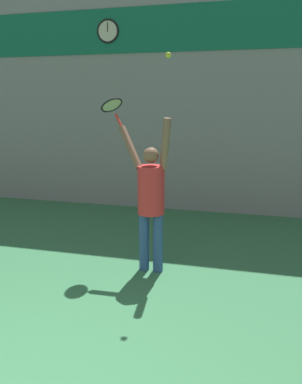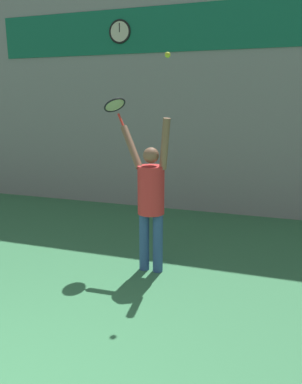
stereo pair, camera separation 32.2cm
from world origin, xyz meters
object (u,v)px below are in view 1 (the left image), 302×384
at_px(tennis_player, 151,196).
at_px(tennis_ball, 168,55).
at_px(scoreboard_clock, 108,31).
at_px(tennis_racket, 112,106).

distance_m(tennis_player, tennis_ball, 1.70).
relative_size(scoreboard_clock, tennis_player, 0.23).
xyz_separation_m(tennis_player, tennis_ball, (0.22, -0.07, 1.68)).
relative_size(scoreboard_clock, tennis_racket, 1.14).
xyz_separation_m(scoreboard_clock, tennis_ball, (1.82, -2.97, -0.83)).
height_order(tennis_racket, tennis_ball, tennis_ball).
bearing_deg(tennis_racket, scoreboard_clock, 111.05).
relative_size(tennis_player, tennis_racket, 5.02).
relative_size(scoreboard_clock, tennis_ball, 7.04).
bearing_deg(tennis_ball, tennis_racket, 153.58).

